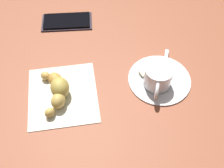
% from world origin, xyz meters
% --- Properties ---
extents(ground_plane, '(1.80, 1.80, 0.00)m').
position_xyz_m(ground_plane, '(0.00, 0.00, 0.00)').
color(ground_plane, brown).
extents(saucer, '(0.15, 0.15, 0.01)m').
position_xyz_m(saucer, '(0.11, 0.01, 0.00)').
color(saucer, silver).
rests_on(saucer, ground).
extents(espresso_cup, '(0.06, 0.09, 0.05)m').
position_xyz_m(espresso_cup, '(0.10, -0.00, 0.03)').
color(espresso_cup, silver).
rests_on(espresso_cup, saucer).
extents(teaspoon, '(0.05, 0.12, 0.01)m').
position_xyz_m(teaspoon, '(0.12, 0.02, 0.01)').
color(teaspoon, silver).
rests_on(teaspoon, saucer).
extents(sugar_packet, '(0.06, 0.04, 0.01)m').
position_xyz_m(sugar_packet, '(0.10, 0.04, 0.01)').
color(sugar_packet, beige).
rests_on(sugar_packet, saucer).
extents(napkin, '(0.17, 0.18, 0.00)m').
position_xyz_m(napkin, '(-0.12, -0.01, 0.00)').
color(napkin, silver).
rests_on(napkin, ground).
extents(croissant, '(0.08, 0.13, 0.05)m').
position_xyz_m(croissant, '(-0.13, -0.01, 0.02)').
color(croissant, '#B89346').
rests_on(croissant, napkin).
extents(cell_phone, '(0.14, 0.07, 0.01)m').
position_xyz_m(cell_phone, '(-0.11, 0.24, 0.00)').
color(cell_phone, black).
rests_on(cell_phone, ground).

